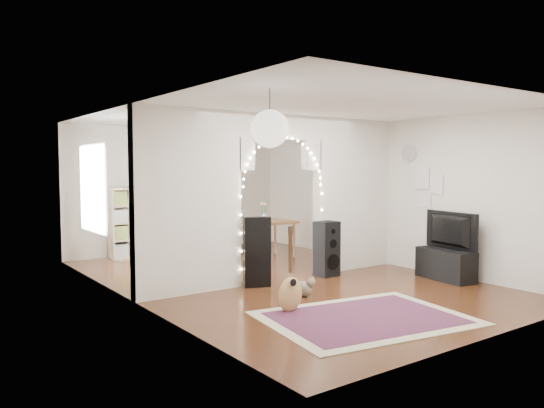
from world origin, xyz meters
TOP-DOWN VIEW (x-y plane):
  - floor at (0.00, 0.00)m, footprint 7.50×7.50m
  - ceiling at (0.00, 0.00)m, footprint 5.00×7.50m
  - wall_back at (0.00, 3.75)m, footprint 5.00×0.02m
  - wall_front at (0.00, -3.75)m, footprint 5.00×0.02m
  - wall_left at (-2.50, 0.00)m, footprint 0.02×7.50m
  - wall_right at (2.50, 0.00)m, footprint 0.02×7.50m
  - divider_wall at (0.00, 0.00)m, footprint 5.00×0.20m
  - fairy_lights at (0.00, -0.13)m, footprint 1.64×0.04m
  - window at (-2.47, 1.80)m, footprint 0.04×1.20m
  - wall_clock at (2.48, -0.60)m, footprint 0.03×0.31m
  - picture_frames at (2.48, -1.00)m, footprint 0.02×0.50m
  - paper_lantern at (-1.90, -2.40)m, footprint 0.40×0.40m
  - ceiling_fan at (0.00, 2.00)m, footprint 1.10×1.10m
  - area_rug at (-0.50, -2.45)m, footprint 2.69×2.18m
  - guitar_case at (-0.61, -0.25)m, footprint 0.44×0.28m
  - acoustic_guitar at (-1.06, -1.67)m, footprint 0.39×0.18m
  - tabby_cat at (-0.40, -1.16)m, footprint 0.28×0.47m
  - floor_speaker at (0.82, -0.25)m, footprint 0.37×0.34m
  - media_console at (2.20, -1.63)m, footprint 0.55×1.05m
  - tv at (2.20, -1.63)m, footprint 0.30×1.08m
  - bookcase at (-0.93, 3.50)m, footprint 1.43×0.87m
  - dining_table at (0.98, 1.84)m, footprint 1.21×0.82m
  - flower_vase at (0.98, 1.84)m, footprint 0.19×0.19m
  - dining_chair_left at (-1.16, 2.09)m, footprint 0.63×0.64m
  - dining_chair_right at (0.33, 2.78)m, footprint 0.48×0.49m

SIDE VIEW (x-z plane):
  - floor at x=0.00m, z-range 0.00..0.00m
  - area_rug at x=-0.50m, z-range 0.00..0.02m
  - tabby_cat at x=-0.40m, z-range -0.03..0.28m
  - dining_chair_right at x=0.33m, z-range 0.00..0.42m
  - dining_chair_left at x=-1.16m, z-range 0.00..0.48m
  - media_console at x=2.20m, z-range 0.00..0.50m
  - acoustic_guitar at x=-1.06m, z-range -0.06..0.87m
  - floor_speaker at x=0.82m, z-range 0.00..0.93m
  - guitar_case at x=-0.61m, z-range 0.00..1.09m
  - dining_table at x=0.98m, z-range 0.30..1.06m
  - bookcase at x=-0.93m, z-range 0.00..1.44m
  - tv at x=2.20m, z-range 0.50..1.12m
  - flower_vase at x=0.98m, z-range 0.76..0.95m
  - wall_back at x=0.00m, z-range 0.00..2.70m
  - wall_front at x=0.00m, z-range 0.00..2.70m
  - wall_left at x=-2.50m, z-range 0.00..2.70m
  - wall_right at x=2.50m, z-range 0.00..2.70m
  - divider_wall at x=0.00m, z-range 0.07..2.77m
  - window at x=-2.47m, z-range 0.80..2.20m
  - picture_frames at x=2.48m, z-range 1.15..1.85m
  - fairy_lights at x=0.00m, z-range 0.75..2.35m
  - wall_clock at x=2.48m, z-range 1.95..2.25m
  - paper_lantern at x=-1.90m, z-range 2.05..2.45m
  - ceiling_fan at x=0.00m, z-range 2.25..2.55m
  - ceiling at x=0.00m, z-range 2.69..2.71m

